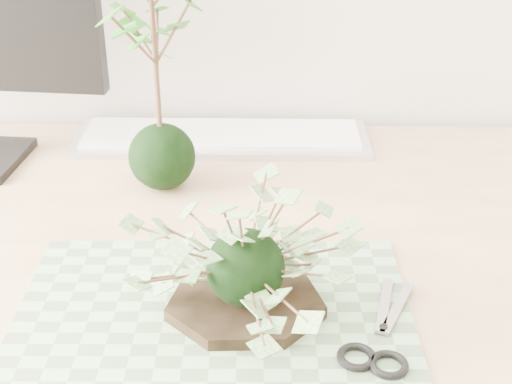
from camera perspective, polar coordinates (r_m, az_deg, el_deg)
desk at (r=1.04m, az=-2.87°, el=-6.74°), size 1.60×0.70×0.74m
cutting_mat at (r=0.82m, az=-3.40°, el=-9.65°), size 0.45×0.31×0.00m
stone_dish at (r=0.82m, az=-0.83°, el=-9.02°), size 0.19×0.19×0.01m
ivy_kokedama at (r=0.77m, az=-0.88°, el=-3.51°), size 0.25×0.25×0.18m
keyboard at (r=1.23m, az=-2.76°, el=4.39°), size 0.50×0.15×0.02m
scissors at (r=0.78m, az=10.28°, el=-12.22°), size 0.09×0.18×0.01m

